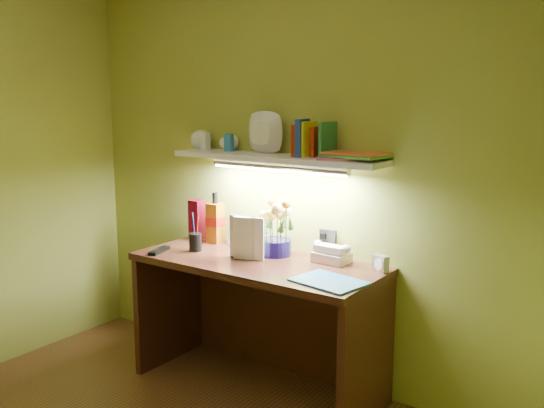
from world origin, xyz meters
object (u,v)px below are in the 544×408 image
(whisky_bottle, at_px, (215,218))
(flower_bouquet, at_px, (275,228))
(desk, at_px, (257,325))
(desk_clock, at_px, (381,263))
(telephone, at_px, (332,252))

(whisky_bottle, bearing_deg, flower_bouquet, -3.93)
(desk, distance_m, desk_clock, 0.79)
(flower_bouquet, bearing_deg, desk, -96.81)
(telephone, distance_m, desk_clock, 0.29)
(desk, relative_size, whisky_bottle, 4.49)
(desk_clock, bearing_deg, whisky_bottle, -158.88)
(desk, distance_m, flower_bouquet, 0.55)
(desk, xyz_separation_m, flower_bouquet, (0.02, 0.15, 0.53))
(desk, relative_size, telephone, 7.57)
(desk_clock, bearing_deg, flower_bouquet, -155.57)
(flower_bouquet, height_order, telephone, flower_bouquet)
(desk, bearing_deg, desk_clock, 16.42)
(flower_bouquet, relative_size, whisky_bottle, 1.01)
(desk_clock, relative_size, whisky_bottle, 0.27)
(telephone, height_order, whisky_bottle, whisky_bottle)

